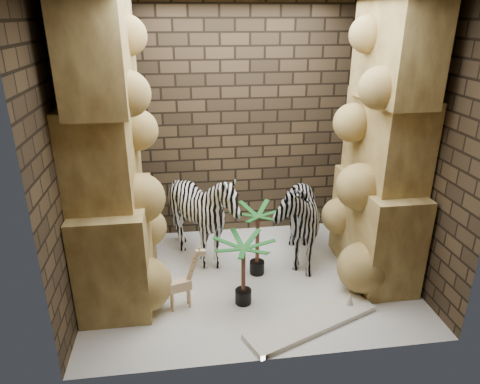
{
  "coord_description": "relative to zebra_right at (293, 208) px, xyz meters",
  "views": [
    {
      "loc": [
        -0.68,
        -4.13,
        2.78
      ],
      "look_at": [
        -0.09,
        0.15,
        1.01
      ],
      "focal_mm": 32.58,
      "sensor_mm": 36.0,
      "label": 1
    }
  ],
  "objects": [
    {
      "name": "wall_left",
      "position": [
        -2.33,
        -0.41,
        0.84
      ],
      "size": [
        0.0,
        3.0,
        3.0
      ],
      "primitive_type": "plane",
      "rotation": [
        1.57,
        0.0,
        1.57
      ],
      "color": "#2E2419",
      "rests_on": "ground"
    },
    {
      "name": "floor",
      "position": [
        -0.58,
        -0.41,
        -0.66
      ],
      "size": [
        3.5,
        3.5,
        0.0
      ],
      "primitive_type": "plane",
      "color": "white",
      "rests_on": "ground"
    },
    {
      "name": "zebra_right",
      "position": [
        0.0,
        0.0,
        0.0
      ],
      "size": [
        0.74,
        1.19,
        1.32
      ],
      "primitive_type": "imported",
      "rotation": [
        0.0,
        0.0,
        -0.13
      ],
      "color": "white",
      "rests_on": "floor"
    },
    {
      "name": "surfboard",
      "position": [
        -0.11,
        -1.25,
        -0.64
      ],
      "size": [
        1.4,
        0.84,
        0.05
      ],
      "primitive_type": "cube",
      "rotation": [
        0.0,
        0.0,
        0.39
      ],
      "color": "silver",
      "rests_on": "floor"
    },
    {
      "name": "giraffe_toy",
      "position": [
        -1.36,
        -0.82,
        -0.33
      ],
      "size": [
        0.36,
        0.2,
        0.67
      ],
      "primitive_type": null,
      "rotation": [
        0.0,
        0.0,
        0.27
      ],
      "color": "beige",
      "rests_on": "floor"
    },
    {
      "name": "wall_right",
      "position": [
        1.17,
        -0.41,
        0.84
      ],
      "size": [
        0.0,
        3.0,
        3.0
      ],
      "primitive_type": "plane",
      "rotation": [
        1.57,
        0.0,
        -1.57
      ],
      "color": "#2E2419",
      "rests_on": "ground"
    },
    {
      "name": "wall_back",
      "position": [
        -0.58,
        0.84,
        0.84
      ],
      "size": [
        3.5,
        0.0,
        3.5
      ],
      "primitive_type": "plane",
      "rotation": [
        1.57,
        0.0,
        0.0
      ],
      "color": "#2E2419",
      "rests_on": "ground"
    },
    {
      "name": "rock_pillar_right",
      "position": [
        0.84,
        -0.41,
        0.84
      ],
      "size": [
        0.58,
        1.25,
        3.0
      ],
      "primitive_type": null,
      "color": "#D4BC6A",
      "rests_on": "floor"
    },
    {
      "name": "palm_back",
      "position": [
        -0.71,
        -0.82,
        -0.29
      ],
      "size": [
        0.36,
        0.36,
        0.74
      ],
      "primitive_type": null,
      "color": "#115011",
      "rests_on": "floor"
    },
    {
      "name": "rock_pillar_left",
      "position": [
        -1.98,
        -0.41,
        0.84
      ],
      "size": [
        0.68,
        1.3,
        3.0
      ],
      "primitive_type": null,
      "color": "#D4BC6A",
      "rests_on": "floor"
    },
    {
      "name": "zebra_left",
      "position": [
        -1.06,
        0.03,
        -0.11
      ],
      "size": [
        1.24,
        1.41,
        1.11
      ],
      "primitive_type": "imported",
      "rotation": [
        0.0,
        0.0,
        -0.22
      ],
      "color": "white",
      "rests_on": "floor"
    },
    {
      "name": "wall_front",
      "position": [
        -0.58,
        -1.66,
        0.84
      ],
      "size": [
        3.5,
        0.0,
        3.5
      ],
      "primitive_type": "plane",
      "rotation": [
        -1.57,
        0.0,
        0.0
      ],
      "color": "#2E2419",
      "rests_on": "ground"
    },
    {
      "name": "palm_front",
      "position": [
        -0.48,
        -0.29,
        -0.25
      ],
      "size": [
        0.36,
        0.36,
        0.83
      ],
      "primitive_type": null,
      "color": "#115011",
      "rests_on": "floor"
    }
  ]
}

